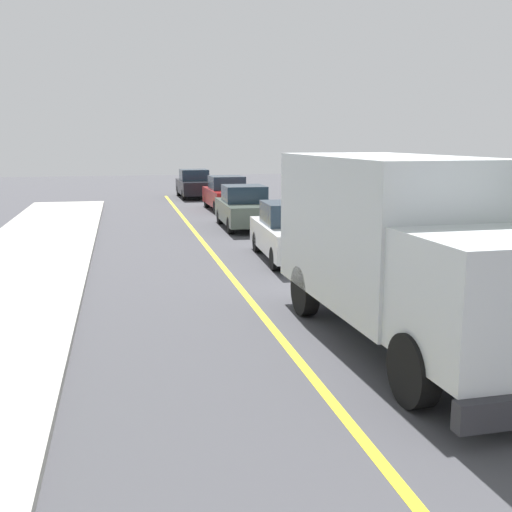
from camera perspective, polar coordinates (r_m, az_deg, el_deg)
name	(u,v)px	position (r m, az deg, el deg)	size (l,w,h in m)	color
centre_line_yellow	(273,328)	(11.89, 1.51, -6.53)	(0.16, 56.00, 0.01)	gold
box_truck	(401,242)	(11.05, 12.97, 1.26)	(2.63, 7.25, 3.20)	silver
parked_car_near	(292,233)	(18.40, 3.29, 2.11)	(1.99, 4.47, 1.67)	silver
parked_car_mid	(245,208)	(24.91, -1.03, 4.35)	(1.88, 4.43, 1.67)	#4C564C
parked_car_far	(227,194)	(31.17, -2.63, 5.61)	(1.90, 4.44, 1.67)	maroon
parked_car_furthest	(194,184)	(37.94, -5.59, 6.46)	(1.85, 4.42, 1.67)	black
parked_van_across	(430,243)	(17.17, 15.43, 1.12)	(1.80, 4.40, 1.67)	#B7B7BC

